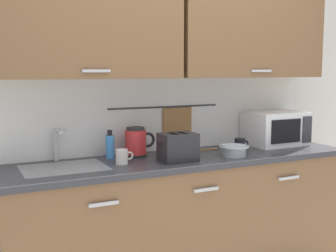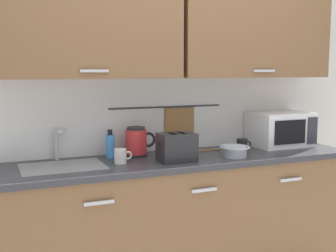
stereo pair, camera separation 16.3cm
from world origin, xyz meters
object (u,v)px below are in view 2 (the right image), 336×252
object	(u,v)px
toaster	(177,147)
wooden_spoon	(208,150)
microwave	(280,129)
electric_kettle	(137,142)
mug_near_sink	(121,156)
dish_soap_bottle	(110,145)
mixing_bowl	(235,150)
mug_by_kettle	(242,145)

from	to	relation	value
toaster	wooden_spoon	size ratio (longest dim) A/B	0.93
toaster	wooden_spoon	distance (m)	0.47
microwave	electric_kettle	size ratio (longest dim) A/B	2.03
mug_near_sink	wooden_spoon	size ratio (longest dim) A/B	0.43
electric_kettle	dish_soap_bottle	bearing A→B (deg)	174.10
dish_soap_bottle	mug_near_sink	xyz separation A→B (m)	(0.01, -0.21, -0.04)
dish_soap_bottle	wooden_spoon	bearing A→B (deg)	-2.42
mug_near_sink	toaster	distance (m)	0.37
microwave	toaster	bearing A→B (deg)	-167.15
mixing_bowl	mug_by_kettle	distance (m)	0.22
mug_near_sink	toaster	size ratio (longest dim) A/B	0.47
mixing_bowl	toaster	size ratio (longest dim) A/B	0.84
toaster	mug_near_sink	bearing A→B (deg)	166.22
dish_soap_bottle	mug_near_sink	world-z (taller)	dish_soap_bottle
mixing_bowl	electric_kettle	bearing A→B (deg)	154.94
dish_soap_bottle	mixing_bowl	distance (m)	0.87
electric_kettle	mug_near_sink	size ratio (longest dim) A/B	1.89
toaster	mug_by_kettle	bearing A→B (deg)	12.69
mug_near_sink	mug_by_kettle	world-z (taller)	same
microwave	electric_kettle	world-z (taller)	microwave
dish_soap_bottle	wooden_spoon	distance (m)	0.76
microwave	mug_by_kettle	distance (m)	0.43
wooden_spoon	mixing_bowl	bearing A→B (deg)	-77.32
microwave	mug_near_sink	world-z (taller)	microwave
mixing_bowl	wooden_spoon	bearing A→B (deg)	102.68
dish_soap_bottle	mixing_bowl	world-z (taller)	dish_soap_bottle
dish_soap_bottle	toaster	world-z (taller)	dish_soap_bottle
mug_by_kettle	toaster	bearing A→B (deg)	-167.31
mug_by_kettle	mug_near_sink	bearing A→B (deg)	-177.22
electric_kettle	mug_by_kettle	size ratio (longest dim) A/B	1.89
microwave	wooden_spoon	size ratio (longest dim) A/B	1.66
microwave	mixing_bowl	xyz separation A→B (m)	(-0.57, -0.25, -0.09)
microwave	toaster	size ratio (longest dim) A/B	1.80
electric_kettle	mixing_bowl	world-z (taller)	electric_kettle
electric_kettle	toaster	world-z (taller)	electric_kettle
electric_kettle	wooden_spoon	world-z (taller)	electric_kettle
mug_by_kettle	wooden_spoon	distance (m)	0.26
microwave	dish_soap_bottle	world-z (taller)	microwave
microwave	electric_kettle	bearing A→B (deg)	177.75
toaster	wooden_spoon	world-z (taller)	toaster
mug_near_sink	wooden_spoon	world-z (taller)	mug_near_sink
dish_soap_bottle	mixing_bowl	size ratio (longest dim) A/B	0.92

